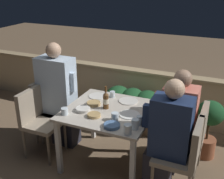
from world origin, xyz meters
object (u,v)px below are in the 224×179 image
chair_left_far (48,104)px  chair_right_near (185,152)px  person_blue_shirt (59,95)px  chair_left_near (37,116)px  beer_bottle (106,100)px  chair_right_far (192,134)px  person_navy_jumper (167,138)px  potted_plant (209,124)px  person_coral_top (175,122)px

chair_left_far → chair_right_near: same height
person_blue_shirt → chair_left_near: bearing=-109.0°
beer_bottle → chair_left_near: bearing=-167.7°
chair_left_far → chair_right_far: (1.89, 0.02, 0.00)m
chair_left_near → chair_right_far: 1.85m
person_navy_jumper → potted_plant: size_ratio=1.67×
beer_bottle → potted_plant: size_ratio=0.36×
person_blue_shirt → chair_right_far: 1.71m
chair_right_far → beer_bottle: 1.02m
chair_left_near → potted_plant: chair_left_near is taller
person_coral_top → potted_plant: (0.33, 0.42, -0.16)m
person_navy_jumper → beer_bottle: 0.81m
person_blue_shirt → chair_right_far: (1.70, 0.02, -0.17)m
chair_right_far → potted_plant: bearing=72.2°
person_blue_shirt → beer_bottle: (0.74, -0.15, 0.13)m
chair_right_near → beer_bottle: 1.02m
chair_left_near → beer_bottle: bearing=12.3°
chair_right_near → person_coral_top: size_ratio=0.69×
chair_left_near → potted_plant: bearing=21.7°
chair_left_near → chair_left_far: 0.34m
chair_left_far → beer_bottle: 0.98m
potted_plant → person_blue_shirt: bearing=-166.4°
person_blue_shirt → person_coral_top: bearing=0.7°
chair_left_far → person_navy_jumper: size_ratio=0.68×
chair_right_near → person_navy_jumper: 0.22m
person_blue_shirt → potted_plant: (1.83, 0.44, -0.23)m
potted_plant → chair_left_near: bearing=-158.3°
chair_right_far → chair_right_near: bearing=-91.3°
chair_right_near → potted_plant: size_ratio=1.12×
person_blue_shirt → person_navy_jumper: size_ratio=1.09×
chair_right_far → person_coral_top: size_ratio=0.69×
person_navy_jumper → beer_bottle: bearing=164.8°
chair_left_near → chair_right_far: same height
chair_right_near → person_blue_shirt: bearing=168.2°
potted_plant → chair_right_near: bearing=-100.3°
chair_left_near → person_coral_top: person_coral_top is taller
chair_left_far → potted_plant: bearing=12.3°
person_navy_jumper → chair_left_far: bearing=168.2°
chair_left_far → person_coral_top: person_coral_top is taller
chair_left_far → person_coral_top: size_ratio=0.69×
person_coral_top → potted_plant: size_ratio=1.63×
person_coral_top → person_blue_shirt: bearing=-179.3°
person_blue_shirt → person_navy_jumper: bearing=-13.3°
beer_bottle → potted_plant: (1.10, 0.59, -0.36)m
chair_left_near → beer_bottle: beer_bottle is taller
chair_right_near → potted_plant: (0.14, 0.80, -0.06)m
person_navy_jumper → potted_plant: 0.88m
chair_right_far → person_coral_top: (-0.19, 0.00, 0.10)m
chair_right_near → chair_right_far: bearing=88.7°
person_blue_shirt → chair_right_near: bearing=-11.8°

